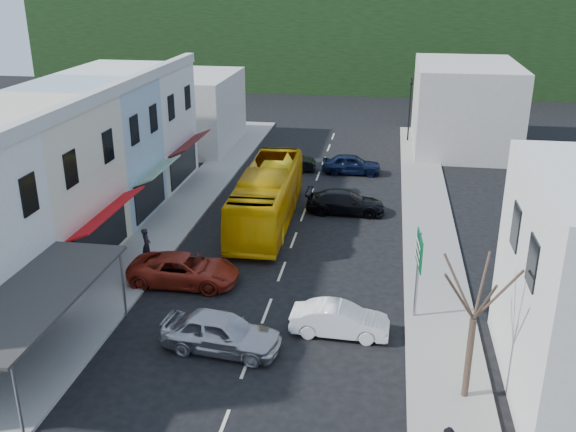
{
  "coord_description": "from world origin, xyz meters",
  "views": [
    {
      "loc": [
        4.81,
        -24.42,
        14.07
      ],
      "look_at": [
        0.0,
        6.0,
        2.2
      ],
      "focal_mm": 40.0,
      "sensor_mm": 36.0,
      "label": 1
    }
  ],
  "objects_px": {
    "bus": "(267,198)",
    "direction_sign": "(417,277)",
    "traffic_signal": "(410,110)",
    "pedestrian_left": "(147,246)",
    "car_red": "(184,270)",
    "car_white": "(340,319)",
    "car_silver": "(221,335)",
    "street_tree": "(473,319)"
  },
  "relations": [
    {
      "from": "bus",
      "to": "traffic_signal",
      "type": "height_order",
      "value": "traffic_signal"
    },
    {
      "from": "car_silver",
      "to": "car_white",
      "type": "bearing_deg",
      "value": -60.46
    },
    {
      "from": "car_red",
      "to": "direction_sign",
      "type": "xyz_separation_m",
      "value": [
        10.76,
        -1.63,
        1.31
      ]
    },
    {
      "from": "car_white",
      "to": "car_red",
      "type": "distance_m",
      "value": 8.41
    },
    {
      "from": "bus",
      "to": "car_white",
      "type": "relative_size",
      "value": 2.64
    },
    {
      "from": "car_red",
      "to": "pedestrian_left",
      "type": "distance_m",
      "value": 3.11
    },
    {
      "from": "car_silver",
      "to": "car_red",
      "type": "bearing_deg",
      "value": 37.66
    },
    {
      "from": "direction_sign",
      "to": "traffic_signal",
      "type": "distance_m",
      "value": 30.69
    },
    {
      "from": "pedestrian_left",
      "to": "car_white",
      "type": "bearing_deg",
      "value": -139.92
    },
    {
      "from": "bus",
      "to": "traffic_signal",
      "type": "distance_m",
      "value": 22.38
    },
    {
      "from": "car_silver",
      "to": "street_tree",
      "type": "relative_size",
      "value": 0.69
    },
    {
      "from": "car_red",
      "to": "direction_sign",
      "type": "bearing_deg",
      "value": -98.9
    },
    {
      "from": "bus",
      "to": "direction_sign",
      "type": "distance_m",
      "value": 13.04
    },
    {
      "from": "bus",
      "to": "street_tree",
      "type": "xyz_separation_m",
      "value": [
        9.92,
        -15.38,
        1.64
      ]
    },
    {
      "from": "bus",
      "to": "direction_sign",
      "type": "xyz_separation_m",
      "value": [
        8.32,
        -10.03,
        0.46
      ]
    },
    {
      "from": "car_silver",
      "to": "car_white",
      "type": "height_order",
      "value": "same"
    },
    {
      "from": "direction_sign",
      "to": "traffic_signal",
      "type": "height_order",
      "value": "traffic_signal"
    },
    {
      "from": "car_red",
      "to": "street_tree",
      "type": "xyz_separation_m",
      "value": [
        12.36,
        -6.98,
        2.49
      ]
    },
    {
      "from": "bus",
      "to": "car_red",
      "type": "relative_size",
      "value": 2.52
    },
    {
      "from": "direction_sign",
      "to": "street_tree",
      "type": "xyz_separation_m",
      "value": [
        1.6,
        -5.35,
        1.18
      ]
    },
    {
      "from": "pedestrian_left",
      "to": "street_tree",
      "type": "relative_size",
      "value": 0.27
    },
    {
      "from": "car_white",
      "to": "direction_sign",
      "type": "bearing_deg",
      "value": -58.03
    },
    {
      "from": "car_silver",
      "to": "direction_sign",
      "type": "bearing_deg",
      "value": -57.4
    },
    {
      "from": "car_white",
      "to": "direction_sign",
      "type": "xyz_separation_m",
      "value": [
        3.08,
        1.78,
        1.31
      ]
    },
    {
      "from": "car_silver",
      "to": "street_tree",
      "type": "bearing_deg",
      "value": -93.6
    },
    {
      "from": "direction_sign",
      "to": "traffic_signal",
      "type": "xyz_separation_m",
      "value": [
        0.2,
        30.68,
        0.77
      ]
    },
    {
      "from": "car_silver",
      "to": "street_tree",
      "type": "xyz_separation_m",
      "value": [
        9.18,
        -1.67,
        2.49
      ]
    },
    {
      "from": "car_silver",
      "to": "car_red",
      "type": "height_order",
      "value": "same"
    },
    {
      "from": "traffic_signal",
      "to": "direction_sign",
      "type": "bearing_deg",
      "value": 100.17
    },
    {
      "from": "car_white",
      "to": "street_tree",
      "type": "bearing_deg",
      "value": -125.45
    },
    {
      "from": "direction_sign",
      "to": "car_red",
      "type": "bearing_deg",
      "value": 167.12
    },
    {
      "from": "pedestrian_left",
      "to": "car_red",
      "type": "bearing_deg",
      "value": -148.3
    },
    {
      "from": "car_silver",
      "to": "car_red",
      "type": "xyz_separation_m",
      "value": [
        -3.19,
        5.31,
        0.0
      ]
    },
    {
      "from": "bus",
      "to": "pedestrian_left",
      "type": "distance_m",
      "value": 8.28
    },
    {
      "from": "bus",
      "to": "car_silver",
      "type": "xyz_separation_m",
      "value": [
        0.75,
        -13.71,
        -0.85
      ]
    },
    {
      "from": "street_tree",
      "to": "traffic_signal",
      "type": "xyz_separation_m",
      "value": [
        -1.4,
        36.03,
        -0.41
      ]
    },
    {
      "from": "car_white",
      "to": "car_red",
      "type": "height_order",
      "value": "same"
    },
    {
      "from": "street_tree",
      "to": "traffic_signal",
      "type": "relative_size",
      "value": 1.15
    },
    {
      "from": "car_red",
      "to": "street_tree",
      "type": "relative_size",
      "value": 0.72
    },
    {
      "from": "car_red",
      "to": "direction_sign",
      "type": "height_order",
      "value": "direction_sign"
    },
    {
      "from": "car_white",
      "to": "street_tree",
      "type": "relative_size",
      "value": 0.69
    },
    {
      "from": "pedestrian_left",
      "to": "car_silver",
      "type": "bearing_deg",
      "value": -164.11
    }
  ]
}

